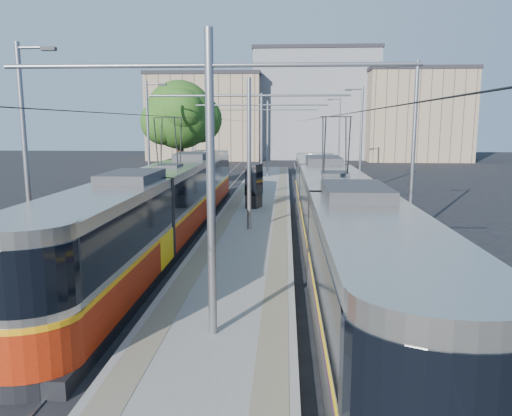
{
  "coord_description": "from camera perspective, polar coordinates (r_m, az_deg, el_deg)",
  "views": [
    {
      "loc": [
        1.69,
        -15.17,
        5.25
      ],
      "look_at": [
        0.43,
        6.25,
        1.6
      ],
      "focal_mm": 35.0,
      "sensor_mm": 36.0,
      "label": 1
    }
  ],
  "objects": [
    {
      "name": "ground",
      "position": [
        16.15,
        -2.85,
        -9.33
      ],
      "size": [
        160.0,
        160.0,
        0.0
      ],
      "primitive_type": "plane",
      "color": "black",
      "rests_on": "ground"
    },
    {
      "name": "tactile_strip_left",
      "position": [
        32.7,
        -2.17,
        0.95
      ],
      "size": [
        0.7,
        50.0,
        0.01
      ],
      "primitive_type": "cube",
      "color": "gray",
      "rests_on": "platform"
    },
    {
      "name": "street_lamps",
      "position": [
        36.23,
        0.71,
        7.96
      ],
      "size": [
        15.18,
        38.22,
        8.0
      ],
      "color": "slate",
      "rests_on": "ground"
    },
    {
      "name": "track_arrow",
      "position": [
        14.27,
        -19.11,
        -12.46
      ],
      "size": [
        1.2,
        5.0,
        0.01
      ],
      "primitive_type": "cube",
      "color": "silver",
      "rests_on": "ground"
    },
    {
      "name": "tactile_strip_right",
      "position": [
        32.55,
        2.91,
        0.9
      ],
      "size": [
        0.7,
        50.0,
        0.01
      ],
      "primitive_type": "cube",
      "color": "gray",
      "rests_on": "platform"
    },
    {
      "name": "tree",
      "position": [
        40.44,
        -8.16,
        10.34
      ],
      "size": [
        5.91,
        5.46,
        8.59
      ],
      "color": "#382314",
      "rests_on": "ground"
    },
    {
      "name": "building_left",
      "position": [
        76.08,
        -5.56,
        10.33
      ],
      "size": [
        16.32,
        12.24,
        12.39
      ],
      "color": "gray",
      "rests_on": "ground"
    },
    {
      "name": "shelter",
      "position": [
        29.52,
        -0.24,
        2.65
      ],
      "size": [
        1.03,
        1.33,
        2.58
      ],
      "rotation": [
        0.0,
        0.0,
        -0.3
      ],
      "color": "black",
      "rests_on": "platform"
    },
    {
      "name": "tram_left",
      "position": [
        23.35,
        -9.76,
        0.79
      ],
      "size": [
        2.43,
        28.27,
        5.5
      ],
      "color": "black",
      "rests_on": "ground"
    },
    {
      "name": "building_centre",
      "position": [
        79.34,
        6.62,
        11.62
      ],
      "size": [
        18.36,
        14.28,
        16.1
      ],
      "color": "gray",
      "rests_on": "ground"
    },
    {
      "name": "rails",
      "position": [
        32.64,
        0.36,
        0.42
      ],
      "size": [
        8.71,
        70.0,
        0.03
      ],
      "color": "gray",
      "rests_on": "ground"
    },
    {
      "name": "tram_right",
      "position": [
        19.72,
        8.88,
        -0.37
      ],
      "size": [
        2.43,
        29.2,
        5.5
      ],
      "color": "black",
      "rests_on": "ground"
    },
    {
      "name": "building_right",
      "position": [
        75.44,
        17.7,
        10.07
      ],
      "size": [
        14.28,
        10.2,
        12.77
      ],
      "color": "gray",
      "rests_on": "ground"
    },
    {
      "name": "catenary",
      "position": [
        29.39,
        0.08,
        8.24
      ],
      "size": [
        9.2,
        70.0,
        7.0
      ],
      "color": "slate",
      "rests_on": "platform"
    },
    {
      "name": "platform",
      "position": [
        32.62,
        0.36,
        0.66
      ],
      "size": [
        4.0,
        50.0,
        0.3
      ],
      "primitive_type": "cube",
      "color": "gray",
      "rests_on": "ground"
    }
  ]
}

